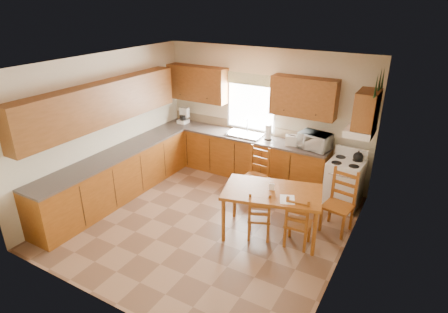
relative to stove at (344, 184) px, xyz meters
The scene contains 35 objects.
floor 2.58m from the stove, 137.73° to the right, with size 4.50×4.50×0.00m, color #816046.
ceiling 3.40m from the stove, 137.73° to the right, with size 4.50×4.50×0.00m, color #965834.
wall_left 4.56m from the stove, 157.52° to the right, with size 4.50×4.50×0.00m, color beige.
wall_right 1.97m from the stove, 77.78° to the right, with size 4.50×4.50×0.00m, color beige.
wall_back 2.16m from the stove, 163.95° to the left, with size 4.50×4.50×0.00m, color beige.
wall_front 4.48m from the stove, 115.40° to the right, with size 4.50×4.50×0.00m, color beige.
lower_cab_back 2.27m from the stove, behind, with size 3.75×0.60×0.88m, color brown.
lower_cab_left 4.26m from the stove, 154.11° to the right, with size 0.60×3.60×0.88m, color brown.
counter_back 2.31m from the stove, behind, with size 3.75×0.63×0.04m, color #4E443F.
counter_left 4.28m from the stove, 154.11° to the right, with size 0.63×3.60×0.04m, color #4E443F.
backsplash 2.39m from the stove, 166.75° to the left, with size 3.75×0.01×0.18m, color #927E5F.
upper_cab_back_left 3.73m from the stove, behind, with size 1.41×0.33×0.75m, color brown.
upper_cab_back_right 1.79m from the stove, 159.72° to the left, with size 1.25×0.33×0.75m, color brown.
upper_cab_left 4.60m from the stove, 154.88° to the right, with size 0.33×3.60×0.75m, color brown.
upper_cab_stove 1.48m from the stove, 16.43° to the right, with size 0.33×0.62×0.62m, color brown.
range_hood 1.09m from the stove, 21.47° to the right, with size 0.44×0.62×0.12m, color silver.
window_frame 2.50m from the stove, 166.81° to the left, with size 1.13×0.02×1.18m, color silver.
window_pane 2.50m from the stove, 166.93° to the left, with size 1.05×0.01×1.10m, color white.
window_valance 2.75m from the stove, 167.56° to the left, with size 1.19×0.01×0.24m, color #5B7C46.
sink_basin 2.25m from the stove, behind, with size 0.75×0.45×0.04m, color silver.
pine_decal_a 2.01m from the stove, 48.95° to the right, with size 0.22×0.22×0.36m, color #183A19.
pine_decal_b 2.01m from the stove, 10.13° to the right, with size 0.22×0.22×0.36m, color #183A19.
pine_decal_c 1.99m from the stove, 38.34° to the left, with size 0.22×0.22×0.36m, color #183A19.
stove is the anchor object (origin of this frame).
coffeemaker 3.84m from the stove, behind, with size 0.19×0.22×0.32m, color silver.
paper_towel 1.80m from the stove, behind, with size 0.13×0.13×0.30m, color white.
toaster 1.29m from the stove, 169.77° to the left, with size 0.24×0.15×0.20m, color silver.
microwave 0.97m from the stove, 160.61° to the left, with size 0.53×0.38×0.32m, color silver.
dining_table 1.72m from the stove, 117.26° to the right, with size 1.52×0.87×0.81m, color brown.
chair_near_left 1.60m from the stove, 101.31° to the right, with size 0.37×0.36×0.89m, color brown.
chair_near_right 1.92m from the stove, 118.91° to the right, with size 0.36×0.34×0.86m, color brown.
chair_far_left 1.63m from the stove, 160.49° to the right, with size 0.42×0.40×1.00m, color brown.
chair_far_right 0.88m from the stove, 82.81° to the right, with size 0.44×0.42×1.05m, color brown.
table_paper 1.78m from the stove, 106.18° to the right, with size 0.22×0.29×0.00m, color white.
table_card 1.77m from the stove, 118.15° to the right, with size 0.08×0.02×0.11m, color white.
Camera 1 is at (3.01, -4.67, 3.63)m, focal length 30.00 mm.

